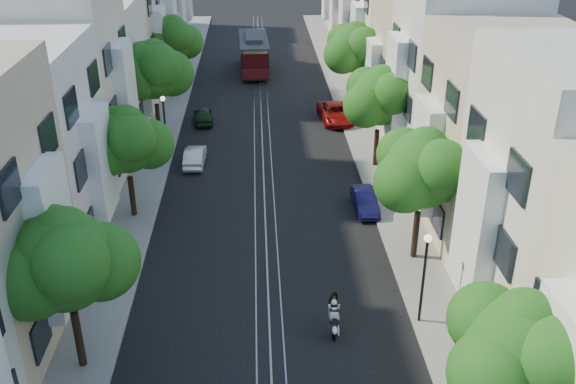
{
  "coord_description": "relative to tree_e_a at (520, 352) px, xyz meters",
  "views": [
    {
      "loc": [
        -0.3,
        -17.41,
        17.05
      ],
      "look_at": [
        1.19,
        12.18,
        2.2
      ],
      "focal_mm": 40.0,
      "sensor_mm": 36.0,
      "label": 1
    }
  ],
  "objects": [
    {
      "name": "sidewalk_east",
      "position": [
        -0.01,
        31.02,
        -4.34
      ],
      "size": [
        2.5,
        80.0,
        0.12
      ],
      "primitive_type": "cube",
      "color": "gray",
      "rests_on": "ground"
    },
    {
      "name": "tree_e_a",
      "position": [
        0.0,
        0.0,
        0.0
      ],
      "size": [
        4.72,
        3.87,
        6.27
      ],
      "color": "black",
      "rests_on": "ground"
    },
    {
      "name": "lamp_east",
      "position": [
        -0.96,
        7.02,
        -1.55
      ],
      "size": [
        0.32,
        0.32,
        4.16
      ],
      "color": "black",
      "rests_on": "ground"
    },
    {
      "name": "rail_left",
      "position": [
        -7.81,
        31.02,
        -4.39
      ],
      "size": [
        0.06,
        80.0,
        0.02
      ],
      "primitive_type": "cube",
      "color": "gray",
      "rests_on": "ground"
    },
    {
      "name": "tree_e_d",
      "position": [
        0.0,
        34.0,
        0.47
      ],
      "size": [
        5.01,
        4.16,
        6.85
      ],
      "color": "black",
      "rests_on": "ground"
    },
    {
      "name": "townhouses_east",
      "position": [
        4.61,
        30.94,
        0.79
      ],
      "size": [
        7.75,
        72.0,
        12.0
      ],
      "color": "beige",
      "rests_on": "ground"
    },
    {
      "name": "ground",
      "position": [
        -7.26,
        31.02,
        -4.4
      ],
      "size": [
        200.0,
        200.0,
        0.0
      ],
      "primitive_type": "plane",
      "color": "black",
      "rests_on": "ground"
    },
    {
      "name": "parked_car_w_mid",
      "position": [
        -11.66,
        23.91,
        -3.83
      ],
      "size": [
        1.29,
        3.5,
        1.14
      ],
      "primitive_type": "imported",
      "rotation": [
        0.0,
        0.0,
        3.12
      ],
      "color": "silver",
      "rests_on": "ground"
    },
    {
      "name": "townhouses_west",
      "position": [
        -19.13,
        30.94,
        0.68
      ],
      "size": [
        7.75,
        72.0,
        11.76
      ],
      "color": "silver",
      "rests_on": "ground"
    },
    {
      "name": "tree_w_c",
      "position": [
        -14.4,
        28.0,
        0.67
      ],
      "size": [
        5.13,
        4.28,
        7.09
      ],
      "color": "black",
      "rests_on": "ground"
    },
    {
      "name": "tree_w_a",
      "position": [
        -14.4,
        5.0,
        0.34
      ],
      "size": [
        4.93,
        4.08,
        6.68
      ],
      "color": "black",
      "rests_on": "ground"
    },
    {
      "name": "lamp_west",
      "position": [
        -13.56,
        25.02,
        -1.55
      ],
      "size": [
        0.32,
        0.32,
        4.16
      ],
      "color": "black",
      "rests_on": "ground"
    },
    {
      "name": "parked_car_w_far",
      "position": [
        -11.66,
        31.69,
        -3.81
      ],
      "size": [
        1.75,
        3.56,
        1.17
      ],
      "primitive_type": "imported",
      "rotation": [
        0.0,
        0.0,
        3.25
      ],
      "color": "black",
      "rests_on": "ground"
    },
    {
      "name": "sidewalk_west",
      "position": [
        -14.51,
        31.02,
        -4.34
      ],
      "size": [
        2.5,
        80.0,
        0.12
      ],
      "primitive_type": "cube",
      "color": "gray",
      "rests_on": "ground"
    },
    {
      "name": "tree_w_d",
      "position": [
        -14.4,
        39.0,
        0.2
      ],
      "size": [
        4.84,
        3.99,
        6.52
      ],
      "color": "black",
      "rests_on": "ground"
    },
    {
      "name": "sportbike_rider",
      "position": [
        -4.61,
        6.73,
        -3.6
      ],
      "size": [
        0.55,
        1.94,
        1.41
      ],
      "rotation": [
        0.0,
        0.0,
        -0.07
      ],
      "color": "black",
      "rests_on": "ground"
    },
    {
      "name": "rail_slot",
      "position": [
        -7.26,
        31.02,
        -4.39
      ],
      "size": [
        0.06,
        80.0,
        0.02
      ],
      "primitive_type": "cube",
      "color": "gray",
      "rests_on": "ground"
    },
    {
      "name": "parked_car_e_far",
      "position": [
        -1.66,
        31.46,
        -3.75
      ],
      "size": [
        2.62,
        4.86,
        1.3
      ],
      "primitive_type": "imported",
      "rotation": [
        0.0,
        0.0,
        0.1
      ],
      "color": "maroon",
      "rests_on": "ground"
    },
    {
      "name": "rail_right",
      "position": [
        -6.71,
        31.02,
        -4.39
      ],
      "size": [
        0.06,
        80.0,
        0.02
      ],
      "primitive_type": "cube",
      "color": "gray",
      "rests_on": "ground"
    },
    {
      "name": "cable_car",
      "position": [
        -7.76,
        45.36,
        -2.5
      ],
      "size": [
        2.91,
        8.43,
        3.2
      ],
      "rotation": [
        0.0,
        0.0,
        0.04
      ],
      "color": "black",
      "rests_on": "ground"
    },
    {
      "name": "tree_w_b",
      "position": [
        -14.4,
        17.0,
        0.0
      ],
      "size": [
        4.72,
        3.87,
        6.27
      ],
      "color": "black",
      "rests_on": "ground"
    },
    {
      "name": "tree_e_b",
      "position": [
        0.0,
        12.0,
        0.34
      ],
      "size": [
        4.93,
        4.08,
        6.68
      ],
      "color": "black",
      "rests_on": "ground"
    },
    {
      "name": "tree_e_c",
      "position": [
        0.0,
        23.0,
        0.2
      ],
      "size": [
        4.84,
        3.99,
        6.52
      ],
      "color": "black",
      "rests_on": "ground"
    },
    {
      "name": "parked_car_e_mid",
      "position": [
        -1.66,
        17.16,
        -3.84
      ],
      "size": [
        1.26,
        3.43,
        1.12
      ],
      "primitive_type": "imported",
      "rotation": [
        0.0,
        0.0,
        0.02
      ],
      "color": "#0E0C3E",
      "rests_on": "ground"
    },
    {
      "name": "lane_line",
      "position": [
        -7.26,
        31.02,
        -4.4
      ],
      "size": [
        0.08,
        80.0,
        0.01
      ],
      "primitive_type": "cube",
      "color": "tan",
      "rests_on": "ground"
    }
  ]
}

